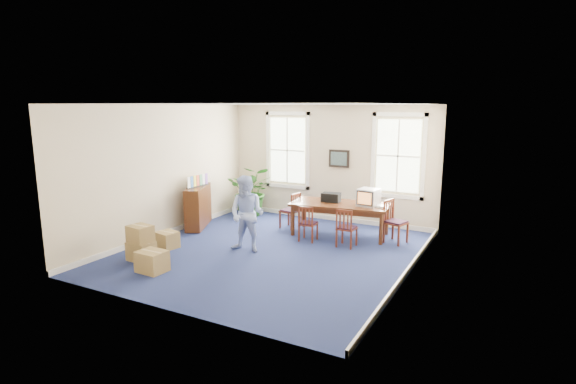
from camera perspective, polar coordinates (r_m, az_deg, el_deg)
The scene contains 25 objects.
floor at distance 9.99m, azimuth -2.13°, elevation -7.59°, with size 6.50×6.50×0.00m, color navy.
ceiling at distance 9.47m, azimuth -2.27°, elevation 11.10°, with size 6.50×6.50×0.00m, color white.
wall_back at distance 12.49m, azimuth 5.28°, elevation 3.66°, with size 6.50×6.50×0.00m, color beige.
wall_front at distance 7.03m, azimuth -15.56°, elevation -2.39°, with size 6.50×6.50×0.00m, color beige.
wall_left at distance 11.38m, azimuth -15.41°, elevation 2.60°, with size 6.50×6.50×0.00m, color beige.
wall_right at distance 8.53m, azimuth 15.55°, elevation -0.09°, with size 6.50×6.50×0.00m, color beige.
baseboard_back at distance 12.75m, azimuth 5.11°, elevation -3.24°, with size 6.00×0.04×0.12m, color white.
baseboard_left at distance 11.68m, azimuth -14.92°, elevation -4.90°, with size 0.04×6.50×0.12m, color white.
baseboard_right at distance 8.95m, azimuth 14.85°, elevation -9.80°, with size 0.04×6.50×0.12m, color white.
window_left at distance 12.99m, azimuth -0.05°, elevation 5.32°, with size 1.40×0.12×2.20m, color white, non-canonical shape.
window_right at distance 11.84m, azimuth 13.81°, elevation 4.46°, with size 1.40×0.12×2.20m, color white, non-canonical shape.
wall_picture at distance 12.31m, azimuth 6.50°, elevation 4.24°, with size 0.58×0.06×0.48m, color black, non-canonical shape.
conference_table at distance 11.21m, azimuth 6.60°, elevation -3.44°, with size 2.37×1.08×0.81m, color #492310, non-canonical shape.
crt_tv at distance 10.90m, azimuth 10.20°, elevation -0.67°, with size 0.45×0.49×0.41m, color #B7B7BC, non-canonical shape.
game_console at distance 10.79m, azimuth 11.72°, elevation -1.81°, with size 0.17×0.21×0.05m, color white.
equipment_bag at distance 11.24m, azimuth 5.48°, elevation -0.68°, with size 0.45×0.29×0.22m, color black.
chair_near_left at distance 10.66m, azimuth 2.59°, elevation -3.94°, with size 0.39×0.39×0.87m, color maroon, non-canonical shape.
chair_near_right at distance 10.30m, azimuth 7.49°, elevation -4.49°, with size 0.40×0.40×0.90m, color maroon, non-canonical shape.
chair_end_left at distance 11.75m, azimuth 0.24°, elevation -2.34°, with size 0.43×0.43×0.95m, color maroon, non-canonical shape.
chair_end_right at distance 10.78m, azimuth 13.57°, elevation -3.71°, with size 0.45×0.45×1.01m, color maroon, non-canonical shape.
man at distance 9.83m, azimuth -5.22°, elevation -2.81°, with size 0.82×0.64×1.69m, color #9CB1E8.
credenza at distance 12.09m, azimuth -11.33°, elevation -1.87°, with size 0.39×1.37×1.08m, color #492310.
brochure_rack at distance 11.94m, azimuth -11.38°, elevation 1.40°, with size 0.13×0.73×0.32m, color #99999E, non-canonical shape.
potted_plant at distance 13.10m, azimuth -4.61°, elevation 0.17°, with size 1.32×1.15×1.47m, color #194712.
cardboard_boxes at distance 9.78m, azimuth -16.99°, elevation -6.09°, with size 1.36×1.36×0.78m, color olive, non-canonical shape.
Camera 1 is at (4.74, -8.20, 3.17)m, focal length 28.00 mm.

